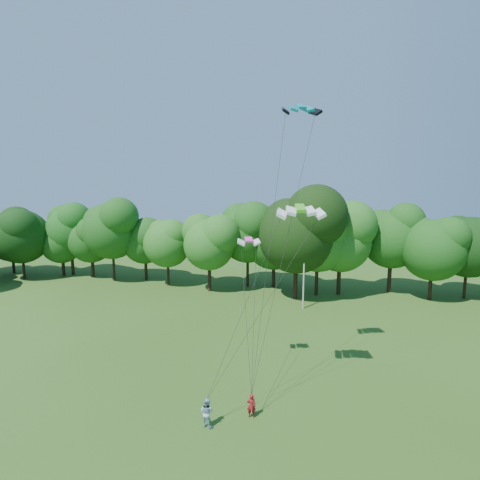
# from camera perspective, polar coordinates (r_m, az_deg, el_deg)

# --- Properties ---
(utility_pole) EXTENTS (1.41, 0.57, 7.36)m
(utility_pole) POSITION_cam_1_polar(r_m,az_deg,el_deg) (44.82, 9.68, -5.65)
(utility_pole) COLOR #ACABA3
(utility_pole) RESTS_ON ground
(kite_flyer_left) EXTENTS (0.61, 0.43, 1.57)m
(kite_flyer_left) POSITION_cam_1_polar(r_m,az_deg,el_deg) (25.98, 1.75, -23.90)
(kite_flyer_left) COLOR maroon
(kite_flyer_left) RESTS_ON ground
(kite_flyer_right) EXTENTS (1.08, 0.96, 1.84)m
(kite_flyer_right) POSITION_cam_1_polar(r_m,az_deg,el_deg) (25.23, -5.07, -24.67)
(kite_flyer_right) COLOR #9BBDD8
(kite_flyer_right) RESTS_ON ground
(kite_teal) EXTENTS (2.88, 1.99, 0.57)m
(kite_teal) POSITION_cam_1_polar(r_m,az_deg,el_deg) (27.54, 9.21, 19.43)
(kite_teal) COLOR #058998
(kite_teal) RESTS_ON ground
(kite_green) EXTENTS (3.30, 1.93, 0.54)m
(kite_green) POSITION_cam_1_polar(r_m,az_deg,el_deg) (25.05, 9.19, 4.82)
(kite_green) COLOR #49C51D
(kite_green) RESTS_ON ground
(kite_pink) EXTENTS (1.86, 1.27, 0.32)m
(kite_pink) POSITION_cam_1_polar(r_m,az_deg,el_deg) (27.82, 1.34, 0.07)
(kite_pink) COLOR #FE46B8
(kite_pink) RESTS_ON ground
(tree_back_west) EXTENTS (8.34, 8.34, 12.13)m
(tree_back_west) POSITION_cam_1_polar(r_m,az_deg,el_deg) (65.87, -24.46, 1.57)
(tree_back_west) COLOR #371E16
(tree_back_west) RESTS_ON ground
(tree_back_center) EXTENTS (10.55, 10.55, 15.34)m
(tree_back_center) POSITION_cam_1_polar(r_m,az_deg,el_deg) (47.49, 8.64, 2.25)
(tree_back_center) COLOR #331F13
(tree_back_center) RESTS_ON ground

